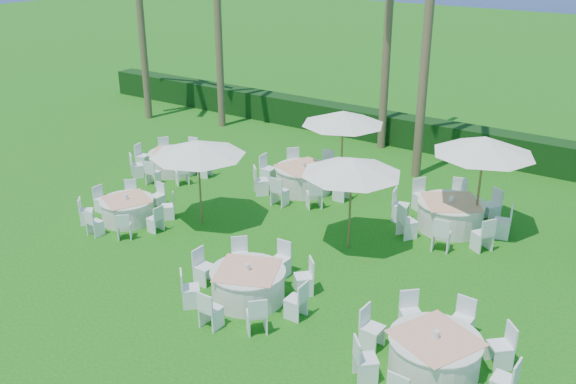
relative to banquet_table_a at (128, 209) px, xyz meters
name	(u,v)px	position (x,y,z in m)	size (l,w,h in m)	color
ground	(238,268)	(4.64, -0.48, -0.38)	(120.00, 120.00, 0.00)	#125D10
hedge	(420,133)	(4.64, 11.52, 0.22)	(34.00, 1.00, 1.20)	black
banquet_table_a	(128,209)	(0.00, 0.00, 0.00)	(2.84, 2.84, 0.87)	silver
banquet_table_b	(248,284)	(5.78, -1.52, 0.05)	(3.19, 3.19, 0.97)	silver
banquet_table_c	(434,354)	(10.57, -1.63, 0.06)	(3.30, 3.30, 0.99)	silver
banquet_table_d	(173,161)	(-1.77, 3.90, 0.03)	(3.08, 3.08, 0.93)	silver
banquet_table_e	(304,178)	(3.18, 5.06, 0.07)	(3.41, 3.41, 1.02)	silver
banquet_table_f	(450,214)	(8.42, 4.99, 0.08)	(3.48, 3.48, 1.04)	silver
umbrella_a	(198,148)	(2.00, 1.12, 2.05)	(2.83, 2.83, 2.66)	brown
umbrella_b	(352,166)	(6.48, 2.25, 2.07)	(2.78, 2.78, 2.68)	brown
umbrella_c	(343,118)	(3.99, 6.22, 2.06)	(2.83, 2.83, 2.67)	brown
umbrella_d	(484,145)	(9.12, 5.16, 2.33)	(2.90, 2.90, 2.97)	brown
palm_a	(217,4)	(-4.01, 9.47, 4.97)	(4.37, 4.25, 9.76)	brown
palm_b	(389,5)	(3.34, 10.72, 5.25)	(4.15, 4.40, 10.31)	brown
palm_f	(140,10)	(-7.68, 8.54, 4.56)	(4.41, 4.10, 8.97)	brown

